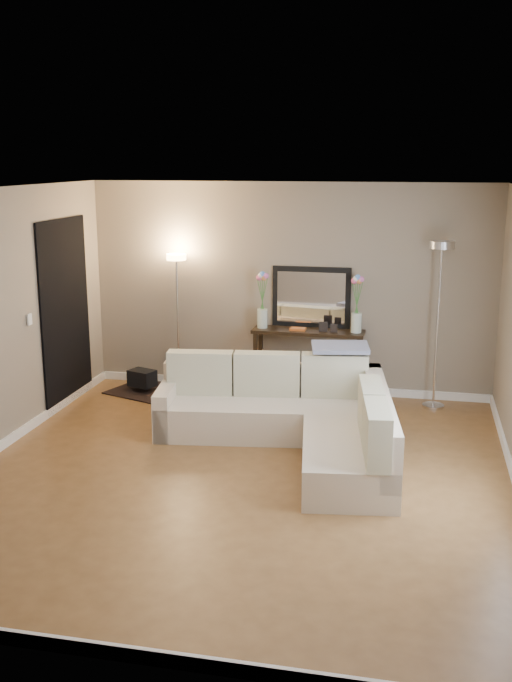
% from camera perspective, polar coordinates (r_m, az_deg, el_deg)
% --- Properties ---
extents(floor, '(5.00, 5.50, 0.01)m').
position_cam_1_polar(floor, '(7.16, -1.35, -10.11)').
color(floor, brown).
rests_on(floor, ground).
extents(ceiling, '(5.00, 5.50, 0.01)m').
position_cam_1_polar(ceiling, '(6.56, -1.48, 11.23)').
color(ceiling, white).
rests_on(ceiling, ground).
extents(wall_back, '(5.00, 0.02, 2.60)m').
position_cam_1_polar(wall_back, '(9.40, 2.50, 3.94)').
color(wall_back, gray).
rests_on(wall_back, ground).
extents(wall_front, '(5.00, 0.02, 2.60)m').
position_cam_1_polar(wall_front, '(4.23, -10.21, -8.48)').
color(wall_front, gray).
rests_on(wall_front, ground).
extents(baseboard_back, '(5.00, 0.03, 0.10)m').
position_cam_1_polar(baseboard_back, '(9.66, 2.40, -3.42)').
color(baseboard_back, white).
rests_on(baseboard_back, ground).
extents(baseboard_front, '(5.00, 0.03, 0.10)m').
position_cam_1_polar(baseboard_front, '(4.86, -9.43, -22.17)').
color(baseboard_front, white).
rests_on(baseboard_front, ground).
extents(doorway, '(0.02, 1.20, 2.20)m').
position_cam_1_polar(doorway, '(9.19, -14.10, 2.05)').
color(doorway, black).
rests_on(doorway, ground).
extents(switch_plate, '(0.02, 0.08, 0.12)m').
position_cam_1_polar(switch_plate, '(8.43, -16.65, 1.56)').
color(switch_plate, white).
rests_on(switch_plate, ground).
extents(sectional_sofa, '(2.66, 2.36, 0.84)m').
position_cam_1_polar(sectional_sofa, '(7.75, 3.20, -5.75)').
color(sectional_sofa, beige).
rests_on(sectional_sofa, floor).
extents(throw_blanket, '(0.65, 0.45, 0.08)m').
position_cam_1_polar(throw_blanket, '(8.14, 6.34, -0.46)').
color(throw_blanket, gray).
rests_on(throw_blanket, sectional_sofa).
extents(console_table, '(1.37, 0.39, 0.84)m').
position_cam_1_polar(console_table, '(9.35, 3.40, -1.33)').
color(console_table, black).
rests_on(console_table, floor).
extents(leaning_mirror, '(0.96, 0.06, 0.75)m').
position_cam_1_polar(leaning_mirror, '(9.34, 4.17, 3.28)').
color(leaning_mirror, black).
rests_on(leaning_mirror, console_table).
extents(table_decor, '(0.58, 0.13, 0.14)m').
position_cam_1_polar(table_decor, '(9.20, 3.91, 0.90)').
color(table_decor, '#D06224').
rests_on(table_decor, console_table).
extents(flower_vase_left, '(0.16, 0.13, 0.72)m').
position_cam_1_polar(flower_vase_left, '(9.29, 0.48, 2.75)').
color(flower_vase_left, silver).
rests_on(flower_vase_left, console_table).
extents(flower_vase_right, '(0.16, 0.13, 0.72)m').
position_cam_1_polar(flower_vase_right, '(9.12, 7.57, 2.42)').
color(flower_vase_right, silver).
rests_on(flower_vase_right, console_table).
extents(floor_lamp_lit, '(0.31, 0.31, 1.72)m').
position_cam_1_polar(floor_lamp_lit, '(9.57, -5.94, 3.52)').
color(floor_lamp_lit, silver).
rests_on(floor_lamp_lit, floor).
extents(floor_lamp_unlit, '(0.30, 0.30, 1.96)m').
position_cam_1_polar(floor_lamp_unlit, '(8.93, 13.61, 3.63)').
color(floor_lamp_unlit, silver).
rests_on(floor_lamp_unlit, floor).
extents(charcoal_rug, '(1.34, 1.17, 0.01)m').
position_cam_1_polar(charcoal_rug, '(9.66, -7.39, -3.79)').
color(charcoal_rug, black).
rests_on(charcoal_rug, floor).
extents(black_bag, '(0.37, 0.32, 0.21)m').
position_cam_1_polar(black_bag, '(9.67, -8.54, -2.77)').
color(black_bag, black).
rests_on(black_bag, charcoal_rug).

